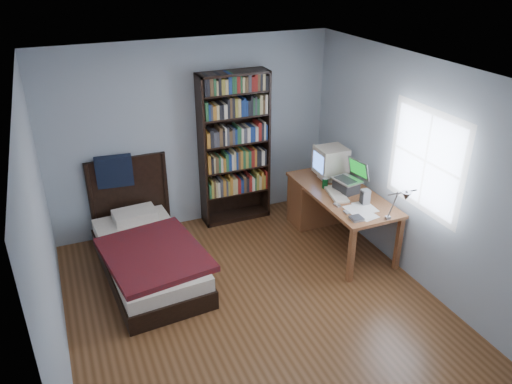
{
  "coord_description": "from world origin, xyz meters",
  "views": [
    {
      "loc": [
        -1.66,
        -3.92,
        3.48
      ],
      "look_at": [
        0.31,
        0.72,
        0.99
      ],
      "focal_mm": 35.0,
      "sensor_mm": 36.0,
      "label": 1
    }
  ],
  "objects_px": {
    "desk": "(322,199)",
    "speaker": "(365,197)",
    "crt_monitor": "(330,161)",
    "keyboard": "(336,194)",
    "desk_lamp": "(404,198)",
    "bed": "(146,251)",
    "laptop": "(348,183)",
    "bookshelf": "(235,149)",
    "soda_can": "(325,183)"
  },
  "relations": [
    {
      "from": "laptop",
      "to": "speaker",
      "type": "height_order",
      "value": "laptop"
    },
    {
      "from": "soda_can",
      "to": "bed",
      "type": "relative_size",
      "value": 0.06
    },
    {
      "from": "desk",
      "to": "crt_monitor",
      "type": "bearing_deg",
      "value": -28.18
    },
    {
      "from": "crt_monitor",
      "to": "laptop",
      "type": "relative_size",
      "value": 1.06
    },
    {
      "from": "speaker",
      "to": "crt_monitor",
      "type": "bearing_deg",
      "value": 94.96
    },
    {
      "from": "crt_monitor",
      "to": "bookshelf",
      "type": "relative_size",
      "value": 0.21
    },
    {
      "from": "bookshelf",
      "to": "bed",
      "type": "relative_size",
      "value": 1.0
    },
    {
      "from": "laptop",
      "to": "desk",
      "type": "bearing_deg",
      "value": 97.76
    },
    {
      "from": "laptop",
      "to": "soda_can",
      "type": "xyz_separation_m",
      "value": [
        -0.2,
        0.2,
        -0.05
      ]
    },
    {
      "from": "bookshelf",
      "to": "desk_lamp",
      "type": "bearing_deg",
      "value": -66.36
    },
    {
      "from": "laptop",
      "to": "bed",
      "type": "relative_size",
      "value": 0.2
    },
    {
      "from": "keyboard",
      "to": "bookshelf",
      "type": "height_order",
      "value": "bookshelf"
    },
    {
      "from": "desk_lamp",
      "to": "bookshelf",
      "type": "relative_size",
      "value": 0.26
    },
    {
      "from": "desk",
      "to": "desk_lamp",
      "type": "xyz_separation_m",
      "value": [
        0.0,
        -1.57,
        0.75
      ]
    },
    {
      "from": "laptop",
      "to": "bookshelf",
      "type": "bearing_deg",
      "value": 132.26
    },
    {
      "from": "desk",
      "to": "speaker",
      "type": "distance_m",
      "value": 0.93
    },
    {
      "from": "desk",
      "to": "keyboard",
      "type": "bearing_deg",
      "value": -102.4
    },
    {
      "from": "keyboard",
      "to": "soda_can",
      "type": "distance_m",
      "value": 0.24
    },
    {
      "from": "laptop",
      "to": "bookshelf",
      "type": "xyz_separation_m",
      "value": [
        -1.05,
        1.16,
        0.2
      ]
    },
    {
      "from": "speaker",
      "to": "desk_lamp",
      "type": "bearing_deg",
      "value": -91.68
    },
    {
      "from": "desk_lamp",
      "to": "speaker",
      "type": "relative_size",
      "value": 2.95
    },
    {
      "from": "crt_monitor",
      "to": "bookshelf",
      "type": "xyz_separation_m",
      "value": [
        -1.05,
        0.72,
        0.07
      ]
    },
    {
      "from": "desk",
      "to": "keyboard",
      "type": "height_order",
      "value": "keyboard"
    },
    {
      "from": "desk_lamp",
      "to": "speaker",
      "type": "height_order",
      "value": "desk_lamp"
    },
    {
      "from": "crt_monitor",
      "to": "soda_can",
      "type": "relative_size",
      "value": 3.37
    },
    {
      "from": "speaker",
      "to": "bookshelf",
      "type": "distance_m",
      "value": 1.87
    },
    {
      "from": "desk",
      "to": "speaker",
      "type": "bearing_deg",
      "value": -84.77
    },
    {
      "from": "laptop",
      "to": "bookshelf",
      "type": "height_order",
      "value": "bookshelf"
    },
    {
      "from": "crt_monitor",
      "to": "bed",
      "type": "xyz_separation_m",
      "value": [
        -2.48,
        -0.07,
        -0.72
      ]
    },
    {
      "from": "crt_monitor",
      "to": "bed",
      "type": "bearing_deg",
      "value": -178.29
    },
    {
      "from": "crt_monitor",
      "to": "bed",
      "type": "relative_size",
      "value": 0.21
    },
    {
      "from": "crt_monitor",
      "to": "keyboard",
      "type": "distance_m",
      "value": 0.55
    },
    {
      "from": "desk_lamp",
      "to": "laptop",
      "type": "bearing_deg",
      "value": 86.75
    },
    {
      "from": "crt_monitor",
      "to": "keyboard",
      "type": "height_order",
      "value": "crt_monitor"
    },
    {
      "from": "desk",
      "to": "desk_lamp",
      "type": "distance_m",
      "value": 1.74
    },
    {
      "from": "bookshelf",
      "to": "crt_monitor",
      "type": "bearing_deg",
      "value": -34.49
    },
    {
      "from": "keyboard",
      "to": "desk",
      "type": "bearing_deg",
      "value": 89.17
    },
    {
      "from": "keyboard",
      "to": "soda_can",
      "type": "relative_size",
      "value": 3.56
    },
    {
      "from": "laptop",
      "to": "desk_lamp",
      "type": "xyz_separation_m",
      "value": [
        -0.06,
        -1.1,
        0.32
      ]
    },
    {
      "from": "desk",
      "to": "laptop",
      "type": "relative_size",
      "value": 4.02
    },
    {
      "from": "desk",
      "to": "bookshelf",
      "type": "height_order",
      "value": "bookshelf"
    },
    {
      "from": "speaker",
      "to": "soda_can",
      "type": "bearing_deg",
      "value": 114.8
    },
    {
      "from": "desk_lamp",
      "to": "bed",
      "type": "distance_m",
      "value": 2.97
    },
    {
      "from": "desk",
      "to": "laptop",
      "type": "xyz_separation_m",
      "value": [
        0.06,
        -0.47,
        0.43
      ]
    },
    {
      "from": "laptop",
      "to": "desk_lamp",
      "type": "bearing_deg",
      "value": -93.25
    },
    {
      "from": "crt_monitor",
      "to": "speaker",
      "type": "height_order",
      "value": "crt_monitor"
    },
    {
      "from": "keyboard",
      "to": "speaker",
      "type": "xyz_separation_m",
      "value": [
        0.19,
        -0.33,
        0.08
      ]
    },
    {
      "from": "speaker",
      "to": "bed",
      "type": "bearing_deg",
      "value": 167.88
    },
    {
      "from": "desk_lamp",
      "to": "speaker",
      "type": "bearing_deg",
      "value": 84.2
    },
    {
      "from": "bookshelf",
      "to": "bed",
      "type": "height_order",
      "value": "bookshelf"
    }
  ]
}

